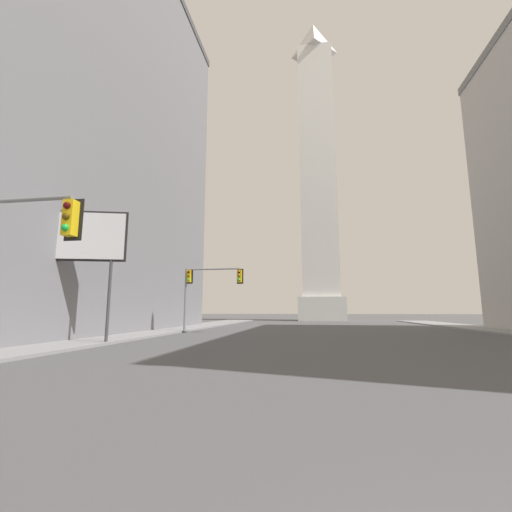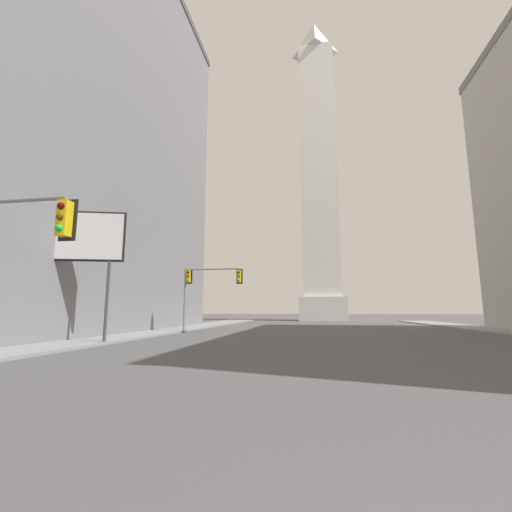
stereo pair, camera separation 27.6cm
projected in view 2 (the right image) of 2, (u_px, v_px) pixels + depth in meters
name	position (u px, v px, depth m)	size (l,w,h in m)	color
sidewalk_left	(134.00, 334.00, 26.90)	(5.00, 80.51, 0.15)	gray
building_left	(23.00, 116.00, 31.73)	(22.88, 39.64, 39.51)	slate
obelisk	(318.00, 167.00, 71.10)	(8.85, 8.85, 65.25)	silver
traffic_light_mid_left	(204.00, 283.00, 30.45)	(5.43, 0.51, 5.67)	slate
billboard_sign	(82.00, 240.00, 20.35)	(4.75, 1.51, 7.82)	#3F3F42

